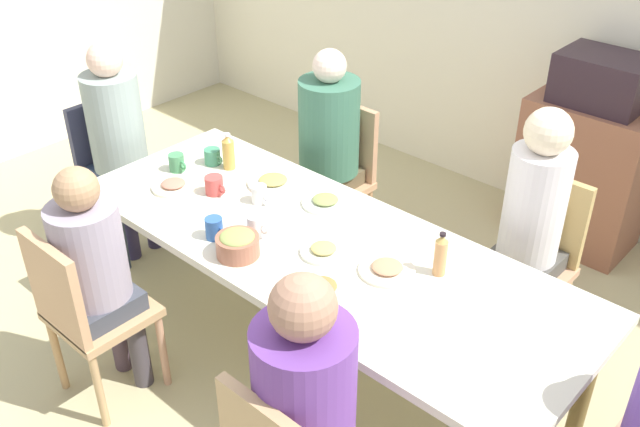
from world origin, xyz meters
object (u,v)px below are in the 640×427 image
Objects in this scene: person_5 at (328,138)px; plate_4 at (325,202)px; plate_1 at (273,182)px; bottle_0 at (228,152)px; plate_3 at (174,186)px; cup_3 at (260,194)px; dining_table at (320,255)px; person_3 at (532,217)px; person_4 at (95,265)px; person_0 at (306,402)px; bottle_1 at (441,255)px; cup_2 at (214,185)px; plate_0 at (324,251)px; chair_3 at (532,254)px; cup_5 at (177,163)px; person_2 at (118,133)px; chair_4 at (84,309)px; plate_5 at (387,269)px; microwave at (603,80)px; chair_2 at (115,167)px; side_cabinet at (582,174)px; cup_1 at (213,157)px; bowl_0 at (238,244)px; plate_2 at (321,288)px; cup_0 at (214,228)px.

plate_4 is (0.42, -0.49, -0.02)m from person_5.
bottle_0 reaches higher than plate_1.
cup_3 is at bearing 25.03° from plate_3.
plate_3 is at bearing -98.68° from bottle_0.
person_3 reaches higher than dining_table.
person_4 reaches higher than plate_1.
bottle_1 is (-0.10, 0.91, 0.05)m from person_0.
plate_0 is at bearing -1.64° from cup_2.
cup_2 is (-1.29, 0.72, 0.00)m from person_0.
chair_3 is 1.57m from cup_2.
plate_4 is 1.79× the size of cup_2.
cup_5 is 0.58× the size of bottle_0.
person_2 is 5.93× the size of plate_3.
plate_0 is at bearing -2.43° from cup_5.
bottle_1 reaches higher than chair_4.
cup_3 is 0.97m from bottle_1.
microwave is (0.05, 1.85, 0.30)m from plate_5.
person_0 reaches higher than chair_2.
side_cabinet is (2.02, 1.87, -0.06)m from chair_2.
chair_3 is 0.71× the size of person_5.
dining_table is at bearing -10.35° from cup_1.
chair_2 is at bearing 167.90° from bowl_0.
person_5 is 5.38× the size of plate_2.
person_0 is at bearing -19.23° from person_2.
cup_3 reaches higher than plate_1.
plate_3 is (-1.48, 0.61, -0.03)m from person_0.
dining_table is 13.23× the size of bowl_0.
person_0 is 11.08× the size of cup_0.
plate_1 and plate_4 have the same top height.
chair_3 is 2.08m from chair_4.
plate_1 is 2.22× the size of cup_5.
cup_5 is at bearing -152.35° from chair_3.
bottle_0 reaches higher than chair_3.
plate_1 is at bearing -79.34° from person_5.
microwave is (1.32, 1.70, 0.28)m from cup_1.
bowl_0 is at bearing -68.20° from person_5.
plate_4 reaches higher than dining_table.
chair_2 is at bearing 180.00° from person_2.
cup_5 is (-0.37, -0.75, 0.01)m from person_5.
cup_3 is 0.23× the size of microwave.
bowl_0 is 0.85m from bottle_1.
person_4 is 0.66m from plate_3.
cup_2 is 0.14× the size of side_cabinet.
plate_2 is 1.18× the size of bottle_0.
plate_1 is (-0.52, 0.23, 0.08)m from dining_table.
dining_table is 9.65× the size of plate_1.
chair_2 reaches higher than plate_5.
plate_0 is 1.77× the size of cup_0.
person_0 is 5.40× the size of plate_2.
cup_3 is at bearing 124.11° from bowl_0.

